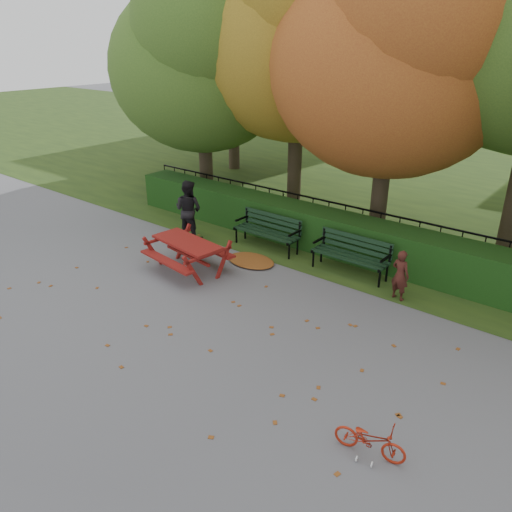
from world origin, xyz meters
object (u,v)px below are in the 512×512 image
Objects in this scene: tree_a at (204,55)px; bicycle at (370,439)px; tree_c at (405,46)px; bench_left at (269,229)px; tree_b at (305,21)px; bench_right at (352,252)px; adult at (188,210)px; picnic_table at (187,248)px; tree_f at (235,15)px; child at (400,275)px.

tree_a is 7.84× the size of bicycle.
tree_c is 4.44× the size of bench_left.
bench_left is (1.14, -3.04, -4.88)m from tree_b.
bench_left is at bearing 180.00° from bench_right.
tree_b is 5.87m from bench_left.
tree_a reaches higher than adult.
tree_b is 7.21m from picnic_table.
tree_c is at bearing 66.07° from picnic_table.
bench_left is at bearing -43.51° from tree_f.
adult reaches higher than child.
tree_a is 3.11m from tree_b.
child reaches higher than picnic_table.
tree_b is 9.21× the size of bicycle.
bench_right is (3.54, -3.04, -4.88)m from tree_b.
bench_right is at bearing -8.57° from child.
bench_left is 2.37m from picnic_table.
bench_left is 1.89× the size of bicycle.
tree_a is at bearing 154.24° from bench_left.
child is 0.68× the size of adult.
tree_f is (-4.69, 2.49, 0.29)m from tree_b.
tree_a is 4.16× the size of bench_left.
bench_right is 4.55m from adult.
bench_right is 1.12× the size of adult.
tree_c is 4.87m from bench_right.
bench_left is 3.82m from child.
bench_right is (0.27, -2.26, -4.30)m from tree_c.
bench_right is at bearing 44.41° from picnic_table.
tree_b reaches higher than bicycle.
bench_left is 1.65× the size of child.
tree_a is 6.61m from picnic_table.
bicycle is (1.49, -4.23, -0.30)m from child.
picnic_table is at bearing -51.70° from tree_a.
bench_right is at bearing 20.99° from bicycle.
tree_c is 5.35m from child.
tree_f is at bearing 146.08° from bench_right.
tree_f is 4.79× the size of picnic_table.
bench_left is (5.83, -5.54, -5.17)m from tree_f.
tree_f is (-1.94, 3.66, 1.17)m from tree_a.
bench_left is at bearing 82.39° from picnic_table.
picnic_table is 2.01× the size of bicycle.
tree_a reaches higher than bench_left.
tree_c is 6.79m from picnic_table.
child is (4.93, -3.55, -4.86)m from tree_b.
tree_c is at bearing -13.45° from tree_b.
tree_a reaches higher than picnic_table.
picnic_table is at bearing -142.68° from bench_right.
child is 4.49m from bicycle.
tree_c is 0.87× the size of tree_f.
tree_b is 6.76m from bench_right.
tree_b is 6.07m from adult.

